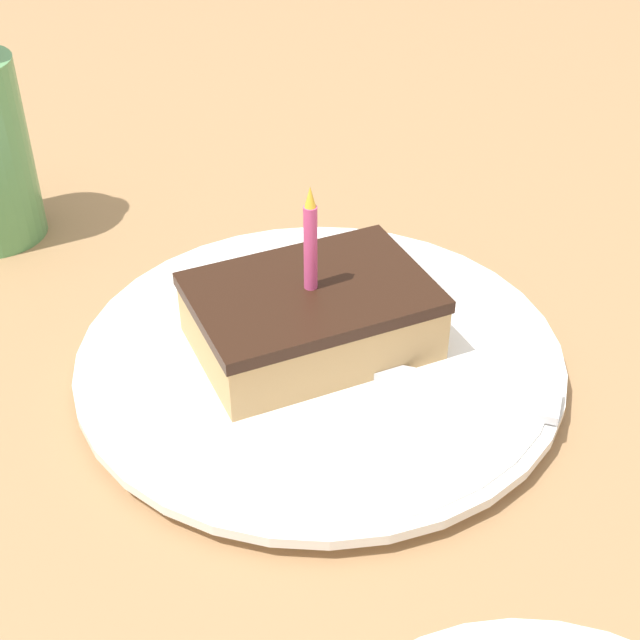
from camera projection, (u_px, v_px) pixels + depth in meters
ground_plane at (348, 379)px, 0.55m from camera, size 2.40×2.40×0.04m
plate at (320, 357)px, 0.52m from camera, size 0.28×0.28×0.02m
cake_slice at (315, 320)px, 0.50m from camera, size 0.09×0.13×0.10m
fork at (431, 381)px, 0.49m from camera, size 0.12×0.13×0.00m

